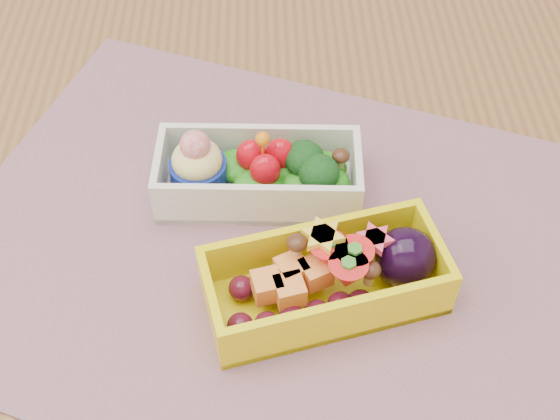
{
  "coord_description": "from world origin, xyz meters",
  "views": [
    {
      "loc": [
        0.04,
        -0.36,
        1.22
      ],
      "look_at": [
        0.05,
        0.0,
        0.79
      ],
      "focal_mm": 46.41,
      "sensor_mm": 36.0,
      "label": 1
    }
  ],
  "objects_px": {
    "bento_white": "(257,174)",
    "bento_yellow": "(330,278)",
    "table": "(227,311)",
    "placemat": "(271,245)"
  },
  "relations": [
    {
      "from": "bento_white",
      "to": "bento_yellow",
      "type": "relative_size",
      "value": 0.91
    },
    {
      "from": "bento_yellow",
      "to": "bento_white",
      "type": "bearing_deg",
      "value": 102.06
    },
    {
      "from": "table",
      "to": "placemat",
      "type": "relative_size",
      "value": 2.33
    },
    {
      "from": "bento_white",
      "to": "bento_yellow",
      "type": "xyz_separation_m",
      "value": [
        0.05,
        -0.11,
        0.0
      ]
    },
    {
      "from": "table",
      "to": "placemat",
      "type": "distance_m",
      "value": 0.11
    },
    {
      "from": "table",
      "to": "placemat",
      "type": "height_order",
      "value": "placemat"
    },
    {
      "from": "table",
      "to": "placemat",
      "type": "xyz_separation_m",
      "value": [
        0.04,
        -0.0,
        0.1
      ]
    },
    {
      "from": "table",
      "to": "bento_white",
      "type": "distance_m",
      "value": 0.14
    },
    {
      "from": "table",
      "to": "bento_yellow",
      "type": "distance_m",
      "value": 0.16
    },
    {
      "from": "table",
      "to": "bento_yellow",
      "type": "height_order",
      "value": "bento_yellow"
    }
  ]
}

